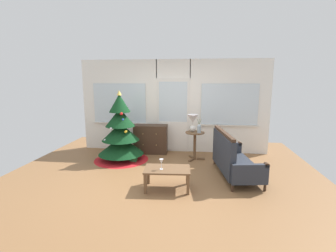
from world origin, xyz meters
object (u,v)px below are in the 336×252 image
Objects in this scene: christmas_tree at (121,136)px; flower_vase at (199,128)px; coffee_table at (167,171)px; wine_glass at (161,162)px; dresser_cabinet at (151,139)px; settee_sofa at (232,159)px; gift_box at (133,159)px; table_lamp at (193,121)px; side_table at (195,140)px.

christmas_tree is 1.97m from flower_vase.
flower_vase is 1.90m from coffee_table.
wine_glass is at bearing -151.43° from coffee_table.
settee_sofa is (2.02, -1.46, -0.01)m from dresser_cabinet.
gift_box is (-1.02, 1.39, -0.25)m from coffee_table.
coffee_table is at bearing -102.34° from table_lamp.
dresser_cabinet is at bearing 158.85° from flower_vase.
settee_sofa reaches higher than wine_glass.
side_table is at bearing -33.69° from table_lamp.
settee_sofa is 1.94× the size of coffee_table.
coffee_table reaches higher than gift_box.
flower_vase is 1.79× the size of wine_glass.
dresser_cabinet is 1.30m from side_table.
side_table is 0.50m from table_lamp.
christmas_tree is 0.67m from gift_box.
christmas_tree is 10.57× the size of gift_box.
table_lamp is 1.26× the size of flower_vase.
dresser_cabinet is 2.38m from coffee_table.
dresser_cabinet is 1.48m from flower_vase.
coffee_table is at bearing -107.89° from flower_vase.
gift_box is at bearing 122.51° from wine_glass.
settee_sofa reaches higher than dresser_cabinet.
christmas_tree is at bearing -172.17° from side_table.
settee_sofa is 2.38m from gift_box.
table_lamp is at bearing -19.49° from dresser_cabinet.
coffee_table is (0.75, -2.26, -0.05)m from dresser_cabinet.
wine_glass is (-0.10, -0.05, 0.20)m from coffee_table.
side_table is 2.03× the size of flower_vase.
side_table reaches higher than gift_box.
coffee_table is at bearing 28.57° from wine_glass.
coffee_table is (-0.46, -1.81, -0.17)m from side_table.
wine_glass is at bearing -147.96° from settee_sofa.
table_lamp reaches higher than settee_sofa.
coffee_table is 0.23m from wine_glass.
dresser_cabinet is 0.96m from gift_box.
dresser_cabinet reaches higher than coffee_table.
christmas_tree is 2.76m from settee_sofa.
side_table is (1.85, 0.25, -0.12)m from christmas_tree.
table_lamp reaches higher than side_table.
gift_box is (-1.59, -0.36, -0.75)m from flower_vase.
dresser_cabinet is 4.71× the size of wine_glass.
coffee_table is 1.75m from gift_box.
coffee_table is 4.50× the size of wine_glass.
wine_glass reaches higher than coffee_table.
table_lamp is (1.16, -0.41, 0.61)m from dresser_cabinet.
gift_box is (-1.43, -0.46, -0.91)m from table_lamp.
side_table reaches higher than coffee_table.
christmas_tree reaches higher than dresser_cabinet.
christmas_tree is at bearing 155.60° from gift_box.
wine_glass is 1.78m from gift_box.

